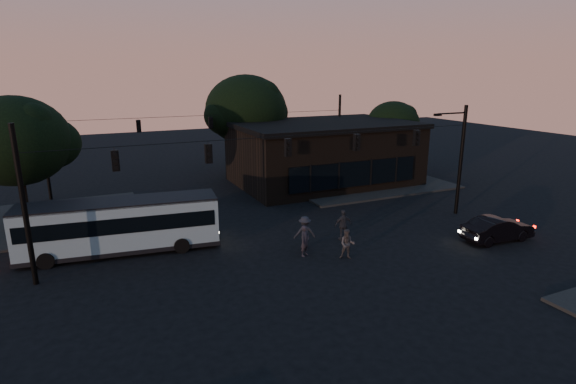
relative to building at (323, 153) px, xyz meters
name	(u,v)px	position (x,y,z in m)	size (l,w,h in m)	color
ground	(321,267)	(-9.00, -15.97, -2.71)	(120.00, 120.00, 0.00)	black
sidewalk_far_right	(363,183)	(3.00, -1.97, -2.63)	(14.00, 10.00, 0.15)	black
sidewalk_far_left	(30,223)	(-23.00, -1.97, -2.63)	(14.00, 10.00, 0.15)	black
building	(323,153)	(0.00, 0.00, 0.00)	(15.40, 10.41, 5.40)	black
tree_behind	(246,110)	(-5.00, 6.03, 3.48)	(7.60, 7.60, 9.43)	black
tree_right	(393,124)	(9.00, 2.03, 1.93)	(5.20, 5.20, 6.86)	black
tree_left	(15,141)	(-23.00, -2.97, 2.86)	(6.40, 6.40, 8.30)	black
signal_rig_near	(288,167)	(-9.00, -11.97, 1.74)	(26.24, 0.30, 7.50)	black
signal_rig_far	(211,136)	(-9.00, 4.03, 1.50)	(26.24, 0.30, 7.50)	black
bus	(120,224)	(-17.92, -9.57, -1.07)	(10.61, 3.64, 2.93)	#809BA3
car	(498,229)	(2.21, -16.99, -1.99)	(1.52, 4.37, 1.44)	black
pedestrian_a	(305,241)	(-9.05, -14.25, -1.86)	(0.62, 0.41, 1.70)	black
pedestrian_b	(347,244)	(-7.19, -15.54, -1.90)	(0.79, 0.61, 1.62)	#413C3B
pedestrian_c	(343,225)	(-5.93, -13.08, -1.78)	(1.09, 0.45, 1.86)	#23242A
pedestrian_d	(305,233)	(-8.61, -13.34, -1.77)	(1.22, 0.70, 1.88)	black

